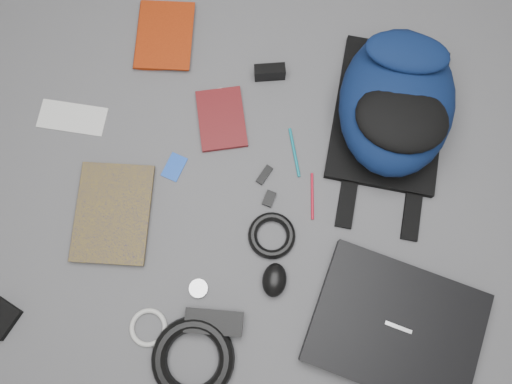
# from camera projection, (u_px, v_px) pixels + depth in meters

# --- Properties ---
(ground) EXTENTS (4.00, 4.00, 0.00)m
(ground) POSITION_uv_depth(u_px,v_px,m) (256.00, 194.00, 1.36)
(ground) COLOR #4F4F51
(ground) RESTS_ON ground
(backpack) EXTENTS (0.35, 0.49, 0.20)m
(backpack) POSITION_uv_depth(u_px,v_px,m) (397.00, 101.00, 1.32)
(backpack) COLOR #071332
(backpack) RESTS_ON ground
(laptop) EXTENTS (0.47, 0.40, 0.04)m
(laptop) POSITION_uv_depth(u_px,v_px,m) (396.00, 327.00, 1.26)
(laptop) COLOR black
(laptop) RESTS_ON ground
(textbook_red) EXTENTS (0.19, 0.24, 0.02)m
(textbook_red) POSITION_uv_depth(u_px,v_px,m) (137.00, 35.00, 1.47)
(textbook_red) COLOR maroon
(textbook_red) RESTS_ON ground
(comic_book) EXTENTS (0.22, 0.29, 0.02)m
(comic_book) POSITION_uv_depth(u_px,v_px,m) (76.00, 211.00, 1.34)
(comic_book) COLOR #9B820B
(comic_book) RESTS_ON ground
(envelope) EXTENTS (0.19, 0.09, 0.00)m
(envelope) POSITION_uv_depth(u_px,v_px,m) (72.00, 118.00, 1.42)
(envelope) COLOR silver
(envelope) RESTS_ON ground
(dvd_case) EXTENTS (0.17, 0.21, 0.01)m
(dvd_case) POSITION_uv_depth(u_px,v_px,m) (221.00, 119.00, 1.41)
(dvd_case) COLOR #490E0F
(dvd_case) RESTS_ON ground
(compact_camera) EXTENTS (0.09, 0.05, 0.05)m
(compact_camera) POSITION_uv_depth(u_px,v_px,m) (270.00, 72.00, 1.43)
(compact_camera) COLOR black
(compact_camera) RESTS_ON ground
(sticker_disc) EXTENTS (0.08, 0.08, 0.00)m
(sticker_disc) POSITION_uv_depth(u_px,v_px,m) (221.00, 99.00, 1.43)
(sticker_disc) COLOR white
(sticker_disc) RESTS_ON ground
(pen_teal) EXTENTS (0.05, 0.14, 0.01)m
(pen_teal) POSITION_uv_depth(u_px,v_px,m) (294.00, 152.00, 1.39)
(pen_teal) COLOR #0D6E7D
(pen_teal) RESTS_ON ground
(pen_red) EXTENTS (0.02, 0.13, 0.01)m
(pen_red) POSITION_uv_depth(u_px,v_px,m) (312.00, 196.00, 1.36)
(pen_red) COLOR #AC0D21
(pen_red) RESTS_ON ground
(id_badge) EXTENTS (0.07, 0.08, 0.00)m
(id_badge) POSITION_uv_depth(u_px,v_px,m) (174.00, 167.00, 1.38)
(id_badge) COLOR #1846B5
(id_badge) RESTS_ON ground
(usb_black) EXTENTS (0.04, 0.06, 0.01)m
(usb_black) POSITION_uv_depth(u_px,v_px,m) (264.00, 175.00, 1.37)
(usb_black) COLOR black
(usb_black) RESTS_ON ground
(key_fob) EXTENTS (0.04, 0.05, 0.01)m
(key_fob) POSITION_uv_depth(u_px,v_px,m) (269.00, 199.00, 1.35)
(key_fob) COLOR black
(key_fob) RESTS_ON ground
(mouse) EXTENTS (0.06, 0.09, 0.05)m
(mouse) POSITION_uv_depth(u_px,v_px,m) (274.00, 280.00, 1.29)
(mouse) COLOR black
(mouse) RESTS_ON ground
(headphone_left) EXTENTS (0.06, 0.06, 0.01)m
(headphone_left) POSITION_uv_depth(u_px,v_px,m) (135.00, 217.00, 1.34)
(headphone_left) COLOR #B8B9BB
(headphone_left) RESTS_ON ground
(headphone_right) EXTENTS (0.06, 0.06, 0.01)m
(headphone_right) POSITION_uv_depth(u_px,v_px,m) (198.00, 288.00, 1.30)
(headphone_right) COLOR #A3A2A5
(headphone_right) RESTS_ON ground
(cable_coil) EXTENTS (0.14, 0.14, 0.02)m
(cable_coil) POSITION_uv_depth(u_px,v_px,m) (272.00, 235.00, 1.32)
(cable_coil) COLOR black
(cable_coil) RESTS_ON ground
(power_brick) EXTENTS (0.15, 0.07, 0.04)m
(power_brick) POSITION_uv_depth(u_px,v_px,m) (214.00, 322.00, 1.26)
(power_brick) COLOR black
(power_brick) RESTS_ON ground
(power_cord_coil) EXTENTS (0.24, 0.24, 0.04)m
(power_cord_coil) POSITION_uv_depth(u_px,v_px,m) (193.00, 359.00, 1.24)
(power_cord_coil) COLOR black
(power_cord_coil) RESTS_ON ground
(white_cable_coil) EXTENTS (0.12, 0.12, 0.01)m
(white_cable_coil) POSITION_uv_depth(u_px,v_px,m) (148.00, 327.00, 1.27)
(white_cable_coil) COLOR beige
(white_cable_coil) RESTS_ON ground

